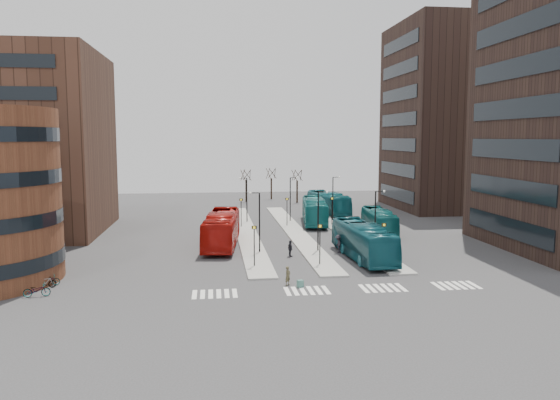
{
  "coord_description": "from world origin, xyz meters",
  "views": [
    {
      "loc": [
        -8.06,
        -36.08,
        11.68
      ],
      "look_at": [
        -0.9,
        21.4,
        5.0
      ],
      "focal_mm": 35.0,
      "sensor_mm": 36.0,
      "label": 1
    }
  ],
  "objects": [
    {
      "name": "bicycle_near",
      "position": [
        -21.0,
        4.89,
        0.5
      ],
      "size": [
        1.97,
        0.95,
        0.99
      ],
      "primitive_type": "imported",
      "rotation": [
        0.0,
        0.0,
        1.73
      ],
      "color": "gray",
      "rests_on": "ground"
    },
    {
      "name": "red_bus",
      "position": [
        -7.12,
        22.21,
        1.85
      ],
      "size": [
        4.49,
        13.52,
        3.69
      ],
      "primitive_type": "imported",
      "rotation": [
        0.0,
        0.0,
        -0.11
      ],
      "color": "#A8120C",
      "rests_on": "ground"
    },
    {
      "name": "commuter_b",
      "position": [
        -0.55,
        16.0,
        0.81
      ],
      "size": [
        0.62,
        1.01,
        1.61
      ],
      "primitive_type": "imported",
      "rotation": [
        0.0,
        0.0,
        1.83
      ],
      "color": "black",
      "rests_on": "ground"
    },
    {
      "name": "crosswalk_stripes",
      "position": [
        1.75,
        4.0,
        0.01
      ],
      "size": [
        22.35,
        2.4,
        0.01
      ],
      "color": "silver",
      "rests_on": "ground"
    },
    {
      "name": "ground",
      "position": [
        0.0,
        0.0,
        0.0
      ],
      "size": [
        160.0,
        160.0,
        0.0
      ],
      "primitive_type": "plane",
      "color": "#2E2E31",
      "rests_on": "ground"
    },
    {
      "name": "commuter_c",
      "position": [
        4.53,
        17.16,
        0.92
      ],
      "size": [
        0.74,
        1.22,
        1.83
      ],
      "primitive_type": "imported",
      "rotation": [
        0.0,
        0.0,
        4.66
      ],
      "color": "black",
      "rests_on": "ground"
    },
    {
      "name": "commuter_a",
      "position": [
        -6.78,
        19.82,
        0.81
      ],
      "size": [
        0.95,
        0.85,
        1.61
      ],
      "primitive_type": "imported",
      "rotation": [
        0.0,
        0.0,
        3.5
      ],
      "color": "black",
      "rests_on": "ground"
    },
    {
      "name": "island_left",
      "position": [
        -4.0,
        30.0,
        0.07
      ],
      "size": [
        2.5,
        45.0,
        0.15
      ],
      "primitive_type": "cube",
      "color": "gray",
      "rests_on": "ground"
    },
    {
      "name": "island_right",
      "position": [
        8.0,
        30.0,
        0.07
      ],
      "size": [
        2.5,
        45.0,
        0.15
      ],
      "primitive_type": "cube",
      "color": "gray",
      "rests_on": "ground"
    },
    {
      "name": "tower_far",
      "position": [
        31.98,
        50.0,
        15.0
      ],
      "size": [
        20.12,
        20.0,
        30.0
      ],
      "color": "#2E1F19",
      "rests_on": "ground"
    },
    {
      "name": "sign_poles",
      "position": [
        1.6,
        23.0,
        2.41
      ],
      "size": [
        12.45,
        22.12,
        3.65
      ],
      "color": "black",
      "rests_on": "ground"
    },
    {
      "name": "teal_bus_a",
      "position": [
        6.3,
        14.32,
        1.73
      ],
      "size": [
        3.49,
        12.55,
        3.46
      ],
      "primitive_type": "imported",
      "rotation": [
        0.0,
        0.0,
        0.05
      ],
      "color": "#124F5A",
      "rests_on": "ground"
    },
    {
      "name": "teal_bus_b",
      "position": [
        5.66,
        36.11,
        1.73
      ],
      "size": [
        4.54,
        12.7,
        3.46
      ],
      "primitive_type": "imported",
      "rotation": [
        0.0,
        0.0,
        -0.13
      ],
      "color": "#156A6C",
      "rests_on": "ground"
    },
    {
      "name": "bare_trees",
      "position": [
        2.67,
        62.67,
        2.72
      ],
      "size": [
        10.97,
        8.14,
        5.9
      ],
      "color": "black",
      "rests_on": "ground"
    },
    {
      "name": "bicycle_far",
      "position": [
        -21.0,
        7.84,
        0.44
      ],
      "size": [
        1.76,
        1.06,
        0.87
      ],
      "primitive_type": "imported",
      "rotation": [
        0.0,
        0.0,
        1.88
      ],
      "color": "gray",
      "rests_on": "ground"
    },
    {
      "name": "suitcase",
      "position": [
        -1.35,
        4.99,
        0.29
      ],
      "size": [
        0.54,
        0.48,
        0.57
      ],
      "primitive_type": "cube",
      "rotation": [
        0.0,
        0.0,
        0.29
      ],
      "color": "navy",
      "rests_on": "ground"
    },
    {
      "name": "lamp_posts",
      "position": [
        2.64,
        28.0,
        3.58
      ],
      "size": [
        14.04,
        20.24,
        6.12
      ],
      "color": "black",
      "rests_on": "ground"
    },
    {
      "name": "bicycle_mid",
      "position": [
        -21.0,
        7.12,
        0.46
      ],
      "size": [
        1.58,
        1.04,
        0.93
      ],
      "primitive_type": "imported",
      "rotation": [
        0.0,
        0.0,
        2.0
      ],
      "color": "gray",
      "rests_on": "ground"
    },
    {
      "name": "teal_bus_c",
      "position": [
        12.09,
        27.76,
        1.48
      ],
      "size": [
        3.41,
        10.79,
        2.96
      ],
      "primitive_type": "imported",
      "rotation": [
        0.0,
        0.0,
        -0.09
      ],
      "color": "#135C5F",
      "rests_on": "ground"
    },
    {
      "name": "teal_bus_d",
      "position": [
        9.59,
        45.53,
        1.66
      ],
      "size": [
        4.75,
        12.25,
        3.33
      ],
      "primitive_type": "imported",
      "rotation": [
        0.0,
        0.0,
        0.17
      ],
      "color": "#155E69",
      "rests_on": "ground"
    },
    {
      "name": "island_mid",
      "position": [
        2.0,
        30.0,
        0.07
      ],
      "size": [
        2.5,
        45.0,
        0.15
      ],
      "primitive_type": "cube",
      "color": "gray",
      "rests_on": "ground"
    },
    {
      "name": "traveller",
      "position": [
        -2.22,
        5.74,
        0.76
      ],
      "size": [
        0.65,
        0.65,
        1.52
      ],
      "primitive_type": "imported",
      "rotation": [
        0.0,
        0.0,
        0.78
      ],
      "color": "#4A442C",
      "rests_on": "ground"
    }
  ]
}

